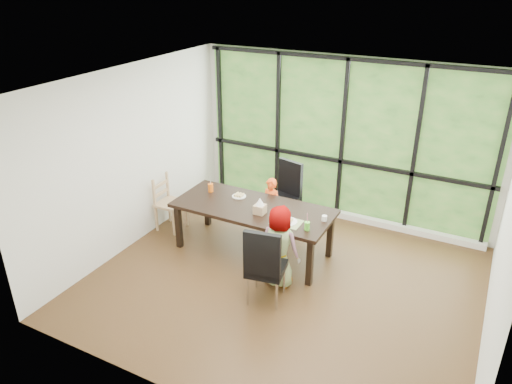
% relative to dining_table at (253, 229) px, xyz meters
% --- Properties ---
extents(ground, '(5.00, 5.00, 0.00)m').
position_rel_dining_table_xyz_m(ground, '(0.73, -0.49, -0.38)').
color(ground, black).
rests_on(ground, ground).
extents(back_wall, '(5.00, 0.00, 5.00)m').
position_rel_dining_table_xyz_m(back_wall, '(0.73, 1.76, 0.98)').
color(back_wall, silver).
rests_on(back_wall, ground).
extents(foliage_backdrop, '(4.80, 0.02, 2.65)m').
position_rel_dining_table_xyz_m(foliage_backdrop, '(0.73, 1.74, 0.98)').
color(foliage_backdrop, '#264C1D').
rests_on(foliage_backdrop, back_wall).
extents(window_mullions, '(4.80, 0.06, 2.65)m').
position_rel_dining_table_xyz_m(window_mullions, '(0.73, 1.70, 0.98)').
color(window_mullions, black).
rests_on(window_mullions, back_wall).
extents(window_sill, '(4.80, 0.12, 0.10)m').
position_rel_dining_table_xyz_m(window_sill, '(0.73, 1.66, -0.33)').
color(window_sill, silver).
rests_on(window_sill, ground).
extents(dining_table, '(2.37, 1.12, 0.75)m').
position_rel_dining_table_xyz_m(dining_table, '(0.00, 0.00, 0.00)').
color(dining_table, black).
rests_on(dining_table, ground).
extents(chair_window_leather, '(0.56, 0.56, 1.08)m').
position_rel_dining_table_xyz_m(chair_window_leather, '(0.03, 0.96, 0.17)').
color(chair_window_leather, black).
rests_on(chair_window_leather, ground).
extents(chair_interior_leather, '(0.53, 0.53, 1.08)m').
position_rel_dining_table_xyz_m(chair_interior_leather, '(0.68, -0.94, 0.17)').
color(chair_interior_leather, black).
rests_on(chair_interior_leather, ground).
extents(chair_end_beech, '(0.41, 0.43, 0.90)m').
position_rel_dining_table_xyz_m(chair_end_beech, '(-1.51, 0.02, 0.08)').
color(chair_end_beech, tan).
rests_on(chair_end_beech, ground).
extents(child_toddler, '(0.39, 0.29, 0.96)m').
position_rel_dining_table_xyz_m(child_toddler, '(-0.00, 0.60, 0.10)').
color(child_toddler, '#FF5317').
rests_on(child_toddler, ground).
extents(child_older, '(0.57, 0.39, 1.15)m').
position_rel_dining_table_xyz_m(child_older, '(0.69, -0.56, 0.20)').
color(child_older, gray).
rests_on(child_older, ground).
extents(placemat, '(0.40, 0.30, 0.01)m').
position_rel_dining_table_xyz_m(placemat, '(0.62, -0.20, 0.38)').
color(placemat, tan).
rests_on(placemat, dining_table).
extents(plate_far, '(0.21, 0.21, 0.01)m').
position_rel_dining_table_xyz_m(plate_far, '(-0.35, 0.20, 0.38)').
color(plate_far, white).
rests_on(plate_far, dining_table).
extents(plate_near, '(0.27, 0.27, 0.02)m').
position_rel_dining_table_xyz_m(plate_near, '(0.63, -0.20, 0.38)').
color(plate_near, white).
rests_on(plate_near, dining_table).
extents(orange_cup, '(0.08, 0.08, 0.13)m').
position_rel_dining_table_xyz_m(orange_cup, '(-0.82, 0.16, 0.44)').
color(orange_cup, orange).
rests_on(orange_cup, dining_table).
extents(green_cup, '(0.07, 0.07, 0.12)m').
position_rel_dining_table_xyz_m(green_cup, '(0.95, -0.27, 0.43)').
color(green_cup, '#60D736').
rests_on(green_cup, dining_table).
extents(white_mug, '(0.07, 0.07, 0.07)m').
position_rel_dining_table_xyz_m(white_mug, '(1.06, 0.08, 0.41)').
color(white_mug, white).
rests_on(white_mug, dining_table).
extents(tissue_box, '(0.15, 0.15, 0.13)m').
position_rel_dining_table_xyz_m(tissue_box, '(0.18, -0.14, 0.44)').
color(tissue_box, tan).
rests_on(tissue_box, dining_table).
extents(crepe_rolls_far, '(0.15, 0.12, 0.04)m').
position_rel_dining_table_xyz_m(crepe_rolls_far, '(-0.35, 0.20, 0.41)').
color(crepe_rolls_far, tan).
rests_on(crepe_rolls_far, plate_far).
extents(crepe_rolls_near, '(0.15, 0.12, 0.04)m').
position_rel_dining_table_xyz_m(crepe_rolls_near, '(0.63, -0.20, 0.41)').
color(crepe_rolls_near, tan).
rests_on(crepe_rolls_near, plate_near).
extents(straw_white, '(0.01, 0.04, 0.20)m').
position_rel_dining_table_xyz_m(straw_white, '(-0.82, 0.16, 0.54)').
color(straw_white, white).
rests_on(straw_white, orange_cup).
extents(straw_pink, '(0.01, 0.04, 0.20)m').
position_rel_dining_table_xyz_m(straw_pink, '(0.95, -0.27, 0.53)').
color(straw_pink, pink).
rests_on(straw_pink, green_cup).
extents(tissue, '(0.12, 0.12, 0.11)m').
position_rel_dining_table_xyz_m(tissue, '(0.18, -0.14, 0.56)').
color(tissue, white).
rests_on(tissue, tissue_box).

